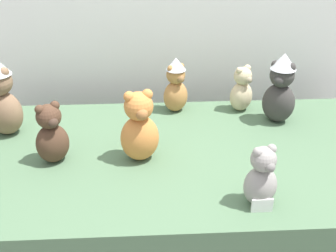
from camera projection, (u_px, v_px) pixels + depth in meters
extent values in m
cube|color=#4C6B4C|center=(168.00, 225.00, 1.85)|extent=(1.85, 0.93, 0.76)
ellipsoid|color=#CCB78E|center=(241.00, 96.00, 1.97)|extent=(0.15, 0.14, 0.14)
sphere|color=#CCB78E|center=(243.00, 76.00, 1.92)|extent=(0.08, 0.08, 0.08)
sphere|color=#CCB78E|center=(239.00, 70.00, 1.89)|extent=(0.03, 0.03, 0.03)
sphere|color=#CCB78E|center=(247.00, 68.00, 1.92)|extent=(0.03, 0.03, 0.03)
sphere|color=#9D8E71|center=(248.00, 80.00, 1.90)|extent=(0.04, 0.04, 0.04)
ellipsoid|color=#D17F3D|center=(140.00, 138.00, 1.59)|extent=(0.17, 0.16, 0.18)
sphere|color=#D17F3D|center=(139.00, 106.00, 1.52)|extent=(0.11, 0.11, 0.11)
sphere|color=#D17F3D|center=(129.00, 97.00, 1.49)|extent=(0.04, 0.04, 0.04)
sphere|color=#D17F3D|center=(147.00, 94.00, 1.51)|extent=(0.04, 0.04, 0.04)
sphere|color=#A06536|center=(142.00, 114.00, 1.49)|extent=(0.05, 0.05, 0.05)
ellipsoid|color=#383533|center=(278.00, 103.00, 1.86)|extent=(0.19, 0.18, 0.18)
sphere|color=#383533|center=(282.00, 75.00, 1.80)|extent=(0.11, 0.11, 0.11)
sphere|color=#383533|center=(276.00, 65.00, 1.80)|extent=(0.04, 0.04, 0.04)
sphere|color=#383533|center=(291.00, 68.00, 1.77)|extent=(0.04, 0.04, 0.04)
sphere|color=#32302E|center=(279.00, 81.00, 1.77)|extent=(0.04, 0.04, 0.04)
cone|color=silver|center=(284.00, 61.00, 1.77)|extent=(0.11, 0.11, 0.07)
ellipsoid|color=#7F6047|center=(5.00, 113.00, 1.76)|extent=(0.19, 0.17, 0.19)
sphere|color=#7F6047|center=(4.00, 72.00, 1.66)|extent=(0.04, 0.04, 0.04)
ellipsoid|color=#4C3323|center=(53.00, 143.00, 1.58)|extent=(0.16, 0.16, 0.16)
sphere|color=#4C3323|center=(49.00, 116.00, 1.52)|extent=(0.09, 0.09, 0.09)
sphere|color=#4C3323|center=(39.00, 109.00, 1.49)|extent=(0.03, 0.03, 0.03)
sphere|color=#4C3323|center=(55.00, 105.00, 1.52)|extent=(0.03, 0.03, 0.03)
sphere|color=#412E23|center=(53.00, 123.00, 1.50)|extent=(0.04, 0.04, 0.04)
ellipsoid|color=gray|center=(260.00, 186.00, 1.36)|extent=(0.14, 0.13, 0.14)
sphere|color=gray|center=(264.00, 159.00, 1.31)|extent=(0.08, 0.08, 0.08)
sphere|color=gray|center=(258.00, 152.00, 1.29)|extent=(0.03, 0.03, 0.03)
sphere|color=gray|center=(272.00, 149.00, 1.30)|extent=(0.03, 0.03, 0.03)
sphere|color=slate|center=(270.00, 167.00, 1.28)|extent=(0.03, 0.03, 0.03)
ellipsoid|color=#B27A42|center=(176.00, 96.00, 1.96)|extent=(0.15, 0.15, 0.15)
sphere|color=#B27A42|center=(176.00, 75.00, 1.91)|extent=(0.09, 0.09, 0.09)
sphere|color=#B27A42|center=(171.00, 69.00, 1.88)|extent=(0.03, 0.03, 0.03)
sphere|color=#B27A42|center=(181.00, 66.00, 1.91)|extent=(0.03, 0.03, 0.03)
sphere|color=olive|center=(180.00, 79.00, 1.89)|extent=(0.04, 0.04, 0.04)
cone|color=silver|center=(176.00, 64.00, 1.89)|extent=(0.09, 0.09, 0.06)
cube|color=white|center=(262.00, 205.00, 1.34)|extent=(0.07, 0.01, 0.05)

